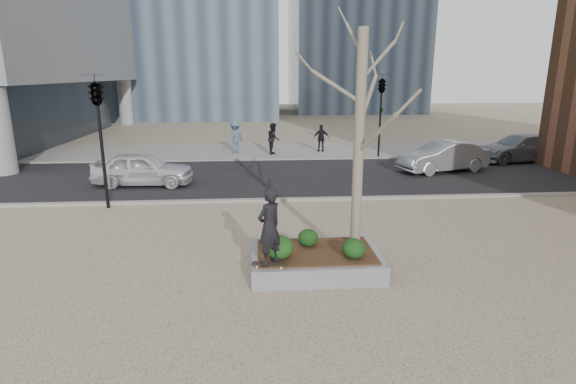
{
  "coord_description": "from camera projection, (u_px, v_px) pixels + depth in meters",
  "views": [
    {
      "loc": [
        -0.37,
        -9.75,
        4.52
      ],
      "look_at": [
        0.5,
        2.0,
        1.4
      ],
      "focal_mm": 28.0,
      "sensor_mm": 36.0,
      "label": 1
    }
  ],
  "objects": [
    {
      "name": "shrub_right",
      "position": [
        354.0,
        248.0,
        10.06
      ],
      "size": [
        0.53,
        0.53,
        0.45
      ],
      "primitive_type": "ellipsoid",
      "color": "#153711",
      "rests_on": "planter_mulch"
    },
    {
      "name": "street",
      "position": [
        264.0,
        177.0,
        20.22
      ],
      "size": [
        60.0,
        8.0,
        0.02
      ],
      "primitive_type": "cube",
      "color": "black",
      "rests_on": "ground"
    },
    {
      "name": "shrub_left",
      "position": [
        279.0,
        247.0,
        10.01
      ],
      "size": [
        0.64,
        0.64,
        0.54
      ],
      "primitive_type": "ellipsoid",
      "color": "#153912",
      "rests_on": "planter_mulch"
    },
    {
      "name": "car_silver",
      "position": [
        443.0,
        157.0,
        21.11
      ],
      "size": [
        4.54,
        2.62,
        1.42
      ],
      "primitive_type": "imported",
      "rotation": [
        0.0,
        0.0,
        4.99
      ],
      "color": "#93969A",
      "rests_on": "street"
    },
    {
      "name": "planter_mulch",
      "position": [
        315.0,
        252.0,
        10.53
      ],
      "size": [
        2.7,
        1.7,
        0.04
      ],
      "primitive_type": "cube",
      "color": "#382314",
      "rests_on": "planter"
    },
    {
      "name": "planter",
      "position": [
        315.0,
        261.0,
        10.59
      ],
      "size": [
        3.0,
        2.0,
        0.45
      ],
      "primitive_type": "cube",
      "color": "gray",
      "rests_on": "ground"
    },
    {
      "name": "traffic_light_near",
      "position": [
        102.0,
        143.0,
        15.01
      ],
      "size": [
        0.6,
        2.48,
        4.5
      ],
      "primitive_type": null,
      "color": "black",
      "rests_on": "ground"
    },
    {
      "name": "traffic_light_far",
      "position": [
        380.0,
        116.0,
        24.54
      ],
      "size": [
        0.6,
        2.48,
        4.5
      ],
      "primitive_type": null,
      "color": "black",
      "rests_on": "ground"
    },
    {
      "name": "pedestrian_b",
      "position": [
        235.0,
        137.0,
        25.99
      ],
      "size": [
        1.32,
        1.34,
        1.85
      ],
      "primitive_type": "imported",
      "rotation": [
        0.0,
        0.0,
        3.95
      ],
      "color": "#46607F",
      "rests_on": "far_sidewalk"
    },
    {
      "name": "car_third",
      "position": [
        519.0,
        148.0,
        23.62
      ],
      "size": [
        5.06,
        2.58,
        1.4
      ],
      "primitive_type": "imported",
      "rotation": [
        0.0,
        0.0,
        4.84
      ],
      "color": "slate",
      "rests_on": "street"
    },
    {
      "name": "sycamore_tree",
      "position": [
        360.0,
        107.0,
        10.04
      ],
      "size": [
        2.8,
        2.8,
        6.6
      ],
      "primitive_type": null,
      "color": "gray",
      "rests_on": "planter_mulch"
    },
    {
      "name": "skateboarder",
      "position": [
        269.0,
        227.0,
        9.51
      ],
      "size": [
        0.73,
        0.72,
        1.69
      ],
      "primitive_type": "imported",
      "rotation": [
        0.0,
        0.0,
        3.88
      ],
      "color": "black",
      "rests_on": "skateboard"
    },
    {
      "name": "shrub_middle",
      "position": [
        308.0,
        238.0,
        10.77
      ],
      "size": [
        0.49,
        0.49,
        0.42
      ],
      "primitive_type": "ellipsoid",
      "color": "black",
      "rests_on": "planter_mulch"
    },
    {
      "name": "far_sidewalk",
      "position": [
        261.0,
        151.0,
        26.97
      ],
      "size": [
        60.0,
        6.0,
        0.02
      ],
      "primitive_type": "cube",
      "color": "gray",
      "rests_on": "ground"
    },
    {
      "name": "pedestrian_c",
      "position": [
        321.0,
        138.0,
        26.51
      ],
      "size": [
        0.96,
        0.47,
        1.59
      ],
      "primitive_type": "imported",
      "rotation": [
        0.0,
        0.0,
        3.05
      ],
      "color": "black",
      "rests_on": "far_sidewalk"
    },
    {
      "name": "pedestrian_a",
      "position": [
        274.0,
        138.0,
        25.77
      ],
      "size": [
        0.68,
        0.87,
        1.77
      ],
      "primitive_type": "imported",
      "rotation": [
        0.0,
        0.0,
        1.55
      ],
      "color": "black",
      "rests_on": "far_sidewalk"
    },
    {
      "name": "police_car",
      "position": [
        143.0,
        169.0,
        18.5
      ],
      "size": [
        4.13,
        1.85,
        1.38
      ],
      "primitive_type": "imported",
      "rotation": [
        0.0,
        0.0,
        1.51
      ],
      "color": "silver",
      "rests_on": "street"
    },
    {
      "name": "ground",
      "position": [
        273.0,
        271.0,
        10.58
      ],
      "size": [
        120.0,
        120.0,
        0.0
      ],
      "primitive_type": "plane",
      "color": "tan",
      "rests_on": "ground"
    },
    {
      "name": "skateboard",
      "position": [
        270.0,
        265.0,
        9.73
      ],
      "size": [
        0.8,
        0.34,
        0.08
      ],
      "primitive_type": null,
      "rotation": [
        0.0,
        0.0,
        -0.19
      ],
      "color": "black",
      "rests_on": "planter"
    }
  ]
}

